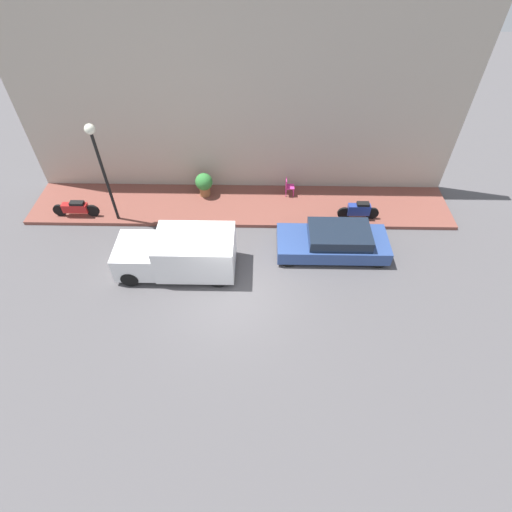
{
  "coord_description": "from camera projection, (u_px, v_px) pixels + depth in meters",
  "views": [
    {
      "loc": [
        -9.37,
        -0.96,
        11.53
      ],
      "look_at": [
        1.23,
        -0.77,
        0.6
      ],
      "focal_mm": 28.0,
      "sensor_mm": 36.0,
      "label": 1
    }
  ],
  "objects": [
    {
      "name": "cafe_chair",
      "position": [
        288.0,
        186.0,
        18.3
      ],
      "size": [
        0.4,
        0.4,
        0.85
      ],
      "color": "#D8338C",
      "rests_on": "sidewalk"
    },
    {
      "name": "motorcycle_red",
      "position": [
        76.0,
        208.0,
        17.28
      ],
      "size": [
        0.3,
        2.01,
        0.75
      ],
      "color": "#B21E1E",
      "rests_on": "sidewalk"
    },
    {
      "name": "potted_plant",
      "position": [
        204.0,
        183.0,
        18.18
      ],
      "size": [
        0.79,
        0.79,
        1.12
      ],
      "color": "brown",
      "rests_on": "sidewalk"
    },
    {
      "name": "sidewalk",
      "position": [
        241.0,
        205.0,
        18.21
      ],
      "size": [
        2.87,
        18.76,
        0.16
      ],
      "color": "brown",
      "rests_on": "ground_plane"
    },
    {
      "name": "streetlamp",
      "position": [
        98.0,
        155.0,
        15.19
      ],
      "size": [
        0.39,
        0.39,
        4.42
      ],
      "color": "black",
      "rests_on": "sidewalk"
    },
    {
      "name": "building_facade",
      "position": [
        240.0,
        108.0,
        16.53
      ],
      "size": [
        0.3,
        18.76,
        7.92
      ],
      "color": "#B2A899",
      "rests_on": "ground_plane"
    },
    {
      "name": "parked_car",
      "position": [
        334.0,
        242.0,
        15.83
      ],
      "size": [
        1.81,
        4.39,
        1.18
      ],
      "color": "#2D4784",
      "rests_on": "ground_plane"
    },
    {
      "name": "delivery_van",
      "position": [
        178.0,
        253.0,
        14.97
      ],
      "size": [
        1.9,
        4.45,
        1.68
      ],
      "color": "white",
      "rests_on": "ground_plane"
    },
    {
      "name": "motorcycle_blue",
      "position": [
        359.0,
        210.0,
        17.15
      ],
      "size": [
        0.3,
        1.78,
        0.84
      ],
      "color": "navy",
      "rests_on": "sidewalk"
    },
    {
      "name": "ground_plane",
      "position": [
        235.0,
        291.0,
        14.81
      ],
      "size": [
        60.0,
        60.0,
        0.0
      ],
      "primitive_type": "plane",
      "color": "#514F51"
    }
  ]
}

